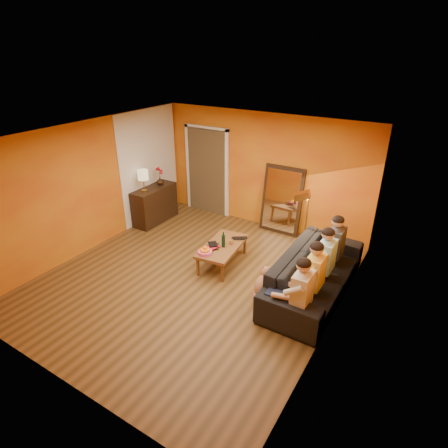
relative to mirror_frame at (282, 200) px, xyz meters
The scene contains 27 objects.
room_shell 2.39m from the mirror_frame, 103.68° to the right, with size 5.00×5.50×2.60m.
white_accent 3.21m from the mirror_frame, 163.83° to the right, with size 0.02×1.90×2.58m, color white.
doorway_recess 2.08m from the mirror_frame, behind, with size 1.06×0.30×2.10m, color #3F2D19.
door_jamb_left 2.64m from the mirror_frame, behind, with size 0.08×0.06×2.20m, color white.
door_jamb_right 1.51m from the mirror_frame, behind, with size 0.08×0.06×2.20m, color white.
door_header 2.46m from the mirror_frame, behind, with size 1.22×0.06×0.08m, color white.
mirror_frame is the anchor object (origin of this frame).
mirror_glass 0.04m from the mirror_frame, 90.00° to the right, with size 0.78×0.02×1.36m, color white.
sideboard 3.01m from the mirror_frame, 158.84° to the right, with size 0.44×1.18×0.85m, color black.
table_lamp 3.13m from the mirror_frame, 153.68° to the right, with size 0.24×0.24×0.51m, color beige, non-canonical shape.
sofa 2.40m from the mirror_frame, 52.19° to the right, with size 1.01×2.59×0.76m, color black.
coffee_table 2.02m from the mirror_frame, 100.92° to the right, with size 0.62×1.22×0.42m, color brown, non-canonical shape.
floor_lamp 1.38m from the mirror_frame, 47.58° to the right, with size 0.30×0.24×1.44m, color gold, non-canonical shape.
dog 2.67m from the mirror_frame, 72.01° to the right, with size 0.32×0.50×0.59m, color #B06F4F, non-canonical shape.
person_far_left 3.28m from the mirror_frame, 61.15° to the right, with size 0.70×0.44×1.22m, color beige, non-canonical shape.
person_mid_left 2.81m from the mirror_frame, 55.72° to the right, with size 0.70×0.44×1.22m, color gold, non-canonical shape.
person_mid_right 2.38m from the mirror_frame, 48.22° to the right, with size 0.70×0.44×1.22m, color #9BD4F0, non-canonical shape.
person_far_right 2.00m from the mirror_frame, 37.64° to the right, with size 0.70×0.44×1.22m, color #353439, non-canonical shape.
fruit_bowl 2.42m from the mirror_frame, 101.23° to the right, with size 0.26×0.26×0.16m, color #EA5298, non-canonical shape.
wine_bottle 1.99m from the mirror_frame, 99.23° to the right, with size 0.07×0.07×0.31m, color black.
tumbler 1.83m from the mirror_frame, 97.90° to the right, with size 0.09×0.09×0.08m, color #B27F3F.
laptop 1.61m from the mirror_frame, 96.89° to the right, with size 0.31×0.20×0.02m, color black.
book_lower 2.20m from the mirror_frame, 104.57° to the right, with size 0.19×0.25×0.02m, color black.
book_mid 2.19m from the mirror_frame, 104.38° to the right, with size 0.17×0.24×0.02m, color #B31425.
book_upper 2.21m from the mirror_frame, 104.50° to the right, with size 0.16×0.22×0.02m, color black.
vase 2.92m from the mirror_frame, 163.43° to the right, with size 0.18×0.18×0.18m, color black.
flowers 2.94m from the mirror_frame, 163.43° to the right, with size 0.17×0.17×0.45m, color #B31425, non-canonical shape.
Camera 1 is at (3.49, -4.60, 3.91)m, focal length 30.00 mm.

